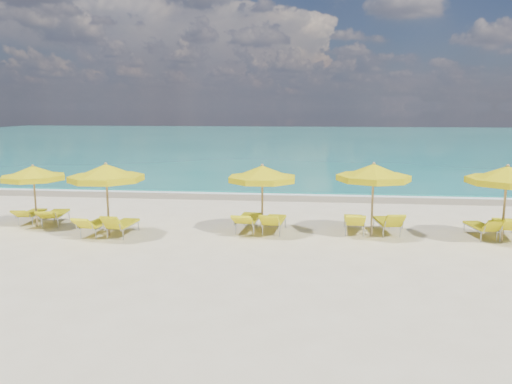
# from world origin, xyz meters

# --- Properties ---
(ground_plane) EXTENTS (120.00, 120.00, 0.00)m
(ground_plane) POSITION_xyz_m (0.00, 0.00, 0.00)
(ground_plane) COLOR beige
(ocean) EXTENTS (120.00, 80.00, 0.30)m
(ocean) POSITION_xyz_m (0.00, 48.00, 0.00)
(ocean) COLOR #157B72
(ocean) RESTS_ON ground
(wet_sand_band) EXTENTS (120.00, 2.60, 0.01)m
(wet_sand_band) POSITION_xyz_m (0.00, 7.40, 0.00)
(wet_sand_band) COLOR tan
(wet_sand_band) RESTS_ON ground
(foam_line) EXTENTS (120.00, 1.20, 0.03)m
(foam_line) POSITION_xyz_m (0.00, 8.20, 0.00)
(foam_line) COLOR white
(foam_line) RESTS_ON ground
(whitecap_near) EXTENTS (14.00, 0.36, 0.05)m
(whitecap_near) POSITION_xyz_m (-6.00, 17.00, 0.00)
(whitecap_near) COLOR white
(whitecap_near) RESTS_ON ground
(whitecap_far) EXTENTS (18.00, 0.30, 0.05)m
(whitecap_far) POSITION_xyz_m (8.00, 24.00, 0.00)
(whitecap_far) COLOR white
(whitecap_far) RESTS_ON ground
(umbrella_2) EXTENTS (2.40, 2.40, 2.19)m
(umbrella_2) POSITION_xyz_m (-7.61, 0.52, 1.87)
(umbrella_2) COLOR tan
(umbrella_2) RESTS_ON ground
(umbrella_3) EXTENTS (3.14, 3.14, 2.41)m
(umbrella_3) POSITION_xyz_m (-4.55, -0.51, 2.05)
(umbrella_3) COLOR tan
(umbrella_3) RESTS_ON ground
(umbrella_4) EXTENTS (2.95, 2.95, 2.31)m
(umbrella_4) POSITION_xyz_m (0.32, 0.45, 1.97)
(umbrella_4) COLOR tan
(umbrella_4) RESTS_ON ground
(umbrella_5) EXTENTS (2.45, 2.45, 2.40)m
(umbrella_5) POSITION_xyz_m (3.88, 0.55, 2.05)
(umbrella_5) COLOR tan
(umbrella_5) RESTS_ON ground
(umbrella_6) EXTENTS (2.96, 2.96, 2.43)m
(umbrella_6) POSITION_xyz_m (7.80, 0.17, 2.07)
(umbrella_6) COLOR tan
(umbrella_6) RESTS_ON ground
(lounger_2_left) EXTENTS (0.70, 1.75, 0.67)m
(lounger_2_left) POSITION_xyz_m (-8.10, 1.06, 0.20)
(lounger_2_left) COLOR #A5A8AD
(lounger_2_left) RESTS_ON ground
(lounger_2_right) EXTENTS (0.89, 1.93, 0.72)m
(lounger_2_right) POSITION_xyz_m (-7.12, 0.90, 0.22)
(lounger_2_right) COLOR #A5A8AD
(lounger_2_right) RESTS_ON ground
(lounger_3_left) EXTENTS (0.76, 1.83, 0.78)m
(lounger_3_left) POSITION_xyz_m (-5.04, -0.33, 0.22)
(lounger_3_left) COLOR #A5A8AD
(lounger_3_left) RESTS_ON ground
(lounger_3_right) EXTENTS (0.71, 1.75, 0.85)m
(lounger_3_right) POSITION_xyz_m (-4.17, -0.31, 0.22)
(lounger_3_right) COLOR #A5A8AD
(lounger_3_right) RESTS_ON ground
(lounger_4_left) EXTENTS (0.82, 2.10, 0.80)m
(lounger_4_left) POSITION_xyz_m (-0.18, 0.76, 0.24)
(lounger_4_left) COLOR #A5A8AD
(lounger_4_left) RESTS_ON ground
(lounger_4_right) EXTENTS (0.80, 1.96, 0.82)m
(lounger_4_right) POSITION_xyz_m (0.70, 0.67, 0.23)
(lounger_4_right) COLOR #A5A8AD
(lounger_4_right) RESTS_ON ground
(lounger_5_left) EXTENTS (0.70, 1.93, 0.83)m
(lounger_5_left) POSITION_xyz_m (3.35, 0.93, 0.23)
(lounger_5_left) COLOR #A5A8AD
(lounger_5_left) RESTS_ON ground
(lounger_5_right) EXTENTS (0.83, 1.85, 0.86)m
(lounger_5_right) POSITION_xyz_m (4.43, 0.92, 0.23)
(lounger_5_right) COLOR #A5A8AD
(lounger_5_right) RESTS_ON ground
(lounger_6_left) EXTENTS (0.83, 1.73, 0.80)m
(lounger_6_left) POSITION_xyz_m (7.34, 0.69, 0.21)
(lounger_6_left) COLOR #A5A8AD
(lounger_6_left) RESTS_ON ground
(lounger_6_right) EXTENTS (0.97, 2.10, 0.88)m
(lounger_6_right) POSITION_xyz_m (8.15, 0.74, 0.25)
(lounger_6_right) COLOR #A5A8AD
(lounger_6_right) RESTS_ON ground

